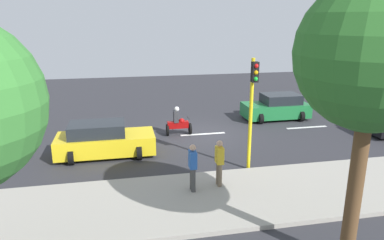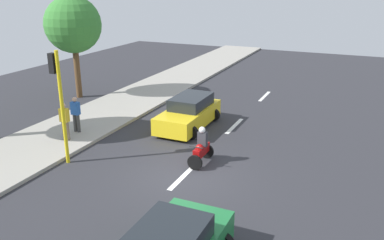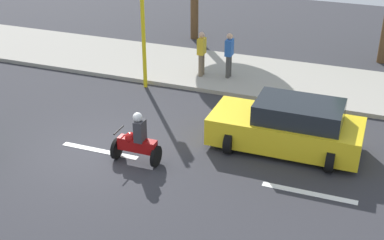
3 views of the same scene
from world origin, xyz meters
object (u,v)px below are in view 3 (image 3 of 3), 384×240
(pedestrian_by_tree, at_px, (229,54))
(car_yellow_cab, at_px, (288,127))
(motorcycle, at_px, (137,142))
(pedestrian_near_signal, at_px, (202,52))
(traffic_light_corner, at_px, (143,7))

(pedestrian_by_tree, bearing_deg, car_yellow_cab, -144.37)
(car_yellow_cab, relative_size, pedestrian_by_tree, 2.53)
(motorcycle, xyz_separation_m, pedestrian_near_signal, (6.37, 0.44, 0.42))
(motorcycle, bearing_deg, pedestrian_by_tree, -4.94)
(motorcycle, distance_m, traffic_light_corner, 5.89)
(car_yellow_cab, distance_m, motorcycle, 4.31)
(traffic_light_corner, bearing_deg, pedestrian_by_tree, -59.36)
(motorcycle, xyz_separation_m, traffic_light_corner, (5.01, 2.09, 2.29))
(pedestrian_near_signal, bearing_deg, motorcycle, -176.08)
(pedestrian_near_signal, xyz_separation_m, traffic_light_corner, (-1.36, 1.65, 1.87))
(car_yellow_cab, bearing_deg, traffic_light_corner, 64.22)
(car_yellow_cab, relative_size, pedestrian_near_signal, 2.53)
(car_yellow_cab, height_order, pedestrian_near_signal, pedestrian_near_signal)
(pedestrian_by_tree, bearing_deg, pedestrian_near_signal, 101.87)
(motorcycle, bearing_deg, pedestrian_near_signal, 3.92)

